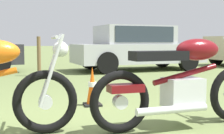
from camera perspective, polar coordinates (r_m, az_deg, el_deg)
The scene contains 4 objects.
motorcycle_maroon at distance 3.42m, azimuth 13.22°, elevation -2.90°, with size 2.07×0.64×1.02m.
car_silver at distance 9.93m, azimuth 4.59°, elevation 4.00°, with size 4.34×2.22×1.43m.
fence_post_wooden at distance 8.41m, azimuth -13.52°, elevation 1.94°, with size 0.10×0.10×1.07m, color brown.
traffic_cone at distance 4.46m, azimuth -3.71°, elevation -3.90°, with size 0.25×0.25×0.57m.
Camera 1 is at (-0.37, -2.96, 0.94)m, focal length 48.80 mm.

